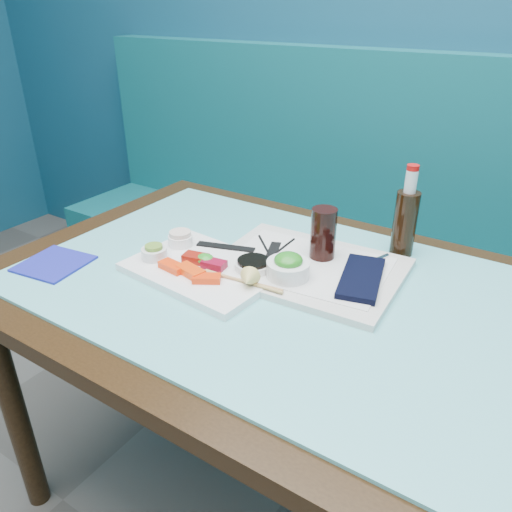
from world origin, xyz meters
The scene contains 34 objects.
booth_bench centered at (0.00, 2.29, 0.37)m, with size 3.00×0.56×1.17m.
dining_table centered at (0.00, 1.45, 0.67)m, with size 1.40×0.90×0.75m.
glass_top centered at (0.00, 1.45, 0.75)m, with size 1.22×0.76×0.01m, color #62BFC4.
sashimi_plate centered at (-0.20, 1.40, 0.77)m, with size 0.35×0.25×0.02m, color white.
salmon_left centered at (-0.25, 1.34, 0.78)m, with size 0.07×0.03×0.02m, color #FF380A.
salmon_mid centered at (-0.20, 1.35, 0.78)m, with size 0.07×0.03×0.02m, color #FF400A.
salmon_right centered at (-0.15, 1.34, 0.78)m, with size 0.06×0.03×0.02m, color #F23309.
tuna_left centered at (-0.23, 1.40, 0.79)m, with size 0.06×0.04×0.02m, color maroon.
tuna_right centered at (-0.17, 1.40, 0.78)m, with size 0.06×0.03×0.02m, color maroon.
seaweed_garnish centered at (-0.20, 1.41, 0.79)m, with size 0.04×0.04×0.02m, color #279021.
ramekin_wasabi centered at (-0.32, 1.36, 0.79)m, with size 0.06×0.06×0.03m, color silver.
wasabi_fill centered at (-0.32, 1.36, 0.81)m, with size 0.04×0.04×0.01m, color olive.
ramekin_ginger centered at (-0.32, 1.45, 0.79)m, with size 0.06×0.06×0.03m, color white.
ginger_fill centered at (-0.32, 1.45, 0.81)m, with size 0.05×0.05×0.01m, color beige.
soy_dish centered at (-0.09, 1.45, 0.78)m, with size 0.09×0.09×0.02m, color silver.
soy_fill centered at (-0.09, 1.45, 0.80)m, with size 0.07×0.07×0.01m, color black.
lemon_wedge centered at (-0.05, 1.37, 0.80)m, with size 0.05×0.05×0.04m, color #D6C065.
chopstick_sleeve centered at (-0.21, 1.50, 0.78)m, with size 0.15×0.02×0.00m, color black.
wooden_chopstick_a centered at (-0.09, 1.38, 0.78)m, with size 0.01×0.01×0.21m, color tan.
wooden_chopstick_b centered at (-0.08, 1.38, 0.78)m, with size 0.01×0.01×0.20m, color tan.
serving_tray centered at (0.00, 1.53, 0.77)m, with size 0.43×0.32×0.02m, color silver.
paper_placemat centered at (0.00, 1.53, 0.78)m, with size 0.37×0.26×0.00m, color silver.
seaweed_bowl centered at (-0.01, 1.46, 0.79)m, with size 0.10×0.10×0.04m, color white.
seaweed_salad centered at (-0.01, 1.46, 0.82)m, with size 0.07×0.07×0.03m, color #247D1D.
cola_glass centered at (0.01, 1.59, 0.84)m, with size 0.06×0.06×0.13m, color black.
navy_pouch centered at (0.14, 1.53, 0.78)m, with size 0.08×0.20×0.02m, color black.
fork centered at (0.13, 1.64, 0.78)m, with size 0.01×0.01×0.08m, color silver.
black_chopstick_a centered at (-0.09, 1.52, 0.78)m, with size 0.01×0.01×0.23m, color black.
black_chopstick_b centered at (-0.09, 1.52, 0.78)m, with size 0.01×0.01×0.23m, color black.
tray_sleeve centered at (-0.09, 1.52, 0.78)m, with size 0.03×0.15×0.00m, color black.
cola_bottle_body centered at (0.16, 1.75, 0.84)m, with size 0.06×0.06×0.16m, color black.
cola_bottle_neck centered at (0.16, 1.75, 0.95)m, with size 0.03×0.03×0.06m, color silver.
cola_bottle_cap centered at (0.16, 1.75, 0.98)m, with size 0.03×0.03×0.01m, color #B60D0B.
blue_napkin centered at (-0.53, 1.23, 0.76)m, with size 0.15×0.15×0.01m, color navy.
Camera 1 is at (0.47, 0.60, 1.34)m, focal length 35.00 mm.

